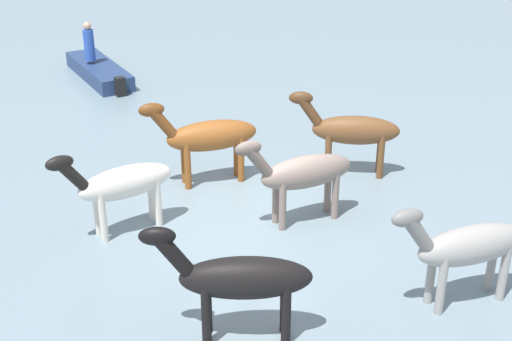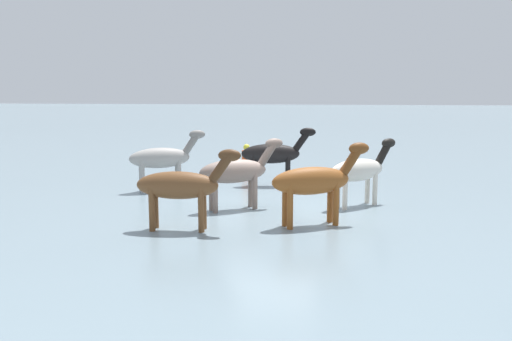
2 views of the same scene
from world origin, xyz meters
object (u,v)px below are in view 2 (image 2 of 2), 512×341
Objects in this scene: horse_dun_straggler at (181,186)px; buoy_channel_marker at (247,161)px; horse_lead at (273,154)px; horse_pinto_flank at (163,158)px; horse_chestnut_trailing at (359,170)px; horse_dark_mare at (314,181)px; horse_mid_herd at (236,171)px.

horse_dun_straggler is 2.13× the size of buoy_channel_marker.
horse_lead is 3.64m from horse_pinto_flank.
horse_dark_mare is at bearing -157.31° from horse_chestnut_trailing.
horse_dun_straggler reaches higher than horse_chestnut_trailing.
horse_lead is at bearing 49.22° from horse_mid_herd.
horse_lead is 3.87m from horse_chestnut_trailing.
horse_lead is 1.03× the size of horse_dun_straggler.
horse_pinto_flank reaches higher than horse_dun_straggler.
horse_mid_herd is 1.11× the size of horse_chestnut_trailing.
horse_dun_straggler is at bearing 86.84° from buoy_channel_marker.
horse_lead reaches higher than buoy_channel_marker.
horse_dark_mare is (-2.09, 1.46, 0.04)m from horse_mid_herd.
horse_dun_straggler is (4.25, 3.02, 0.03)m from horse_chestnut_trailing.
horse_lead is 1.10× the size of horse_mid_herd.
horse_pinto_flank is (3.39, 1.31, -0.02)m from horse_lead.
horse_dark_mare is 1.18× the size of horse_chestnut_trailing.
horse_dark_mare reaches higher than horse_mid_herd.
horse_mid_herd is at bearing -109.12° from horse_lead.
horse_dark_mare is 7.80m from buoy_channel_marker.
horse_pinto_flank is (2.70, -2.33, 0.01)m from horse_mid_herd.
buoy_channel_marker is (-2.21, -3.55, -0.54)m from horse_pinto_flank.
buoy_channel_marker is at bearing 32.43° from horse_pinto_flank.
horse_dark_mare is 1.03× the size of horse_pinto_flank.
horse_dun_straggler is 1.03× the size of horse_pinto_flank.
horse_lead is at bearing 93.59° from horse_chestnut_trailing.
horse_dark_mare is 3.13m from horse_dun_straggler.
horse_chestnut_trailing is 6.38m from buoy_channel_marker.
horse_lead is 2.19× the size of buoy_channel_marker.
horse_mid_herd reaches higher than buoy_channel_marker.
horse_mid_herd reaches higher than horse_chestnut_trailing.
horse_mid_herd is 5.92m from buoy_channel_marker.
horse_pinto_flank is at bearing -167.25° from horse_lead.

